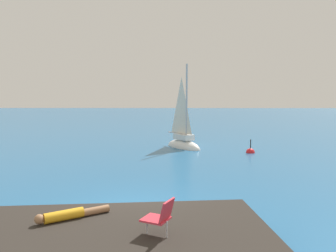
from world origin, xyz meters
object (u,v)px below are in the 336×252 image
(sailboat_near, at_px, (183,143))
(beach_chair, at_px, (161,216))
(person_sunbather, at_px, (70,214))
(marker_buoy, at_px, (250,153))

(sailboat_near, relative_size, beach_chair, 7.89)
(sailboat_near, height_order, beach_chair, sailboat_near)
(person_sunbather, distance_m, marker_buoy, 15.22)
(marker_buoy, bearing_deg, beach_chair, -110.14)
(sailboat_near, height_order, marker_buoy, sailboat_near)
(sailboat_near, bearing_deg, person_sunbather, -47.74)
(beach_chair, bearing_deg, person_sunbather, 2.31)
(beach_chair, xyz_separation_m, marker_buoy, (5.21, 14.21, -1.19))
(person_sunbather, relative_size, marker_buoy, 1.37)
(person_sunbather, xyz_separation_m, marker_buoy, (7.38, 13.28, -0.86))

